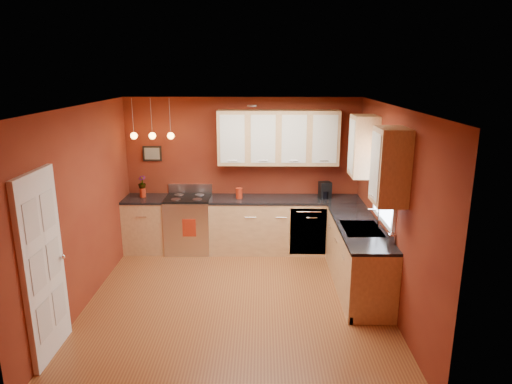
{
  "coord_description": "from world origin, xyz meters",
  "views": [
    {
      "loc": [
        0.34,
        -5.61,
        3.03
      ],
      "look_at": [
        0.24,
        1.0,
        1.26
      ],
      "focal_mm": 32.0,
      "sensor_mm": 36.0,
      "label": 1
    }
  ],
  "objects_px": {
    "gas_range": "(189,224)",
    "soap_pump": "(392,236)",
    "sink": "(362,230)",
    "coffee_maker": "(325,191)",
    "red_canister": "(239,193)"
  },
  "relations": [
    {
      "from": "gas_range",
      "to": "coffee_maker",
      "type": "height_order",
      "value": "coffee_maker"
    },
    {
      "from": "soap_pump",
      "to": "coffee_maker",
      "type": "bearing_deg",
      "value": 104.81
    },
    {
      "from": "gas_range",
      "to": "coffee_maker",
      "type": "relative_size",
      "value": 4.04
    },
    {
      "from": "red_canister",
      "to": "coffee_maker",
      "type": "relative_size",
      "value": 0.64
    },
    {
      "from": "coffee_maker",
      "to": "red_canister",
      "type": "bearing_deg",
      "value": 168.9
    },
    {
      "from": "gas_range",
      "to": "coffee_maker",
      "type": "bearing_deg",
      "value": 0.92
    },
    {
      "from": "sink",
      "to": "red_canister",
      "type": "relative_size",
      "value": 3.95
    },
    {
      "from": "gas_range",
      "to": "red_canister",
      "type": "height_order",
      "value": "red_canister"
    },
    {
      "from": "gas_range",
      "to": "soap_pump",
      "type": "bearing_deg",
      "value": -35.55
    },
    {
      "from": "gas_range",
      "to": "soap_pump",
      "type": "distance_m",
      "value": 3.57
    },
    {
      "from": "gas_range",
      "to": "sink",
      "type": "relative_size",
      "value": 1.59
    },
    {
      "from": "gas_range",
      "to": "red_canister",
      "type": "bearing_deg",
      "value": -0.92
    },
    {
      "from": "gas_range",
      "to": "sink",
      "type": "distance_m",
      "value": 3.05
    },
    {
      "from": "sink",
      "to": "coffee_maker",
      "type": "relative_size",
      "value": 2.55
    },
    {
      "from": "red_canister",
      "to": "soap_pump",
      "type": "bearing_deg",
      "value": -45.52
    }
  ]
}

